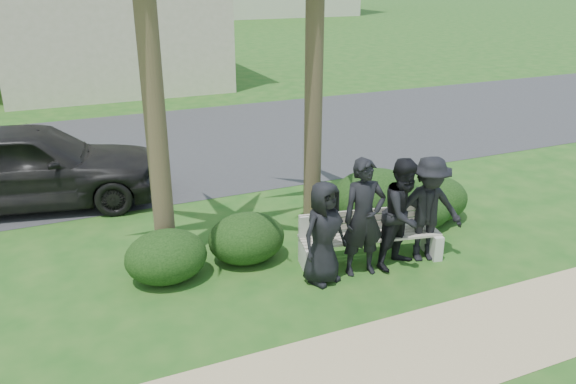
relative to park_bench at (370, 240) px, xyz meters
name	(u,v)px	position (x,y,z in m)	size (l,w,h in m)	color
ground	(343,284)	(-0.74, -0.50, -0.36)	(160.00, 160.00, 0.00)	#1B5016
footpath	(414,355)	(-0.74, -2.30, -0.36)	(30.00, 1.60, 0.01)	tan
asphalt_street	(201,143)	(-0.74, 7.50, -0.36)	(160.00, 8.00, 0.01)	#2D2D30
park_bench	(370,240)	(0.00, 0.00, 0.00)	(2.34, 0.94, 0.79)	#ABA090
man_a	(324,233)	(-0.97, -0.27, 0.43)	(0.77, 0.50, 1.57)	black
man_b	(364,218)	(-0.31, -0.28, 0.56)	(0.67, 0.44, 1.83)	black
man_c	(404,214)	(0.37, -0.32, 0.52)	(0.85, 0.67, 1.76)	black
man_d	(428,210)	(0.83, -0.31, 0.50)	(1.11, 0.64, 1.72)	black
hedge_a	(166,255)	(-3.09, 0.69, 0.04)	(1.22, 1.01, 0.80)	black
hedge_b	(247,237)	(-1.79, 0.80, 0.05)	(1.23, 1.02, 0.80)	black
hedge_d	(376,198)	(0.76, 1.09, 0.19)	(1.68, 1.39, 1.10)	black
hedge_e	(422,209)	(1.52, 0.71, -0.01)	(1.06, 0.88, 0.69)	black
hedge_f	(434,198)	(1.92, 0.93, 0.07)	(1.29, 1.07, 0.84)	black
car_a	(30,165)	(-4.88, 4.58, 0.47)	(1.96, 4.87, 1.66)	black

